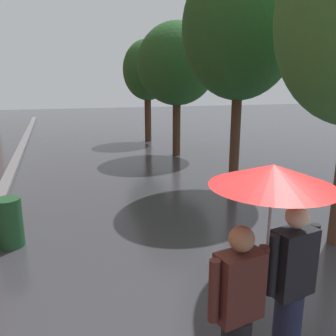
{
  "coord_description": "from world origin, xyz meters",
  "views": [
    {
      "loc": [
        -1.87,
        -2.63,
        2.69
      ],
      "look_at": [
        -0.08,
        2.56,
        1.35
      ],
      "focal_mm": 36.08,
      "sensor_mm": 36.0,
      "label": 1
    }
  ],
  "objects_px": {
    "couple_under_umbrella": "(269,249)",
    "street_tree_2": "(177,65)",
    "street_tree_3": "(147,71)",
    "litter_bin": "(9,223)",
    "street_tree_1": "(240,29)"
  },
  "relations": [
    {
      "from": "street_tree_1",
      "to": "litter_bin",
      "type": "bearing_deg",
      "value": -160.48
    },
    {
      "from": "couple_under_umbrella",
      "to": "street_tree_2",
      "type": "bearing_deg",
      "value": 73.84
    },
    {
      "from": "street_tree_2",
      "to": "litter_bin",
      "type": "relative_size",
      "value": 5.89
    },
    {
      "from": "litter_bin",
      "to": "couple_under_umbrella",
      "type": "bearing_deg",
      "value": -56.5
    },
    {
      "from": "street_tree_1",
      "to": "street_tree_3",
      "type": "height_order",
      "value": "street_tree_1"
    },
    {
      "from": "street_tree_3",
      "to": "street_tree_1",
      "type": "bearing_deg",
      "value": -89.3
    },
    {
      "from": "street_tree_1",
      "to": "street_tree_3",
      "type": "distance_m",
      "value": 8.27
    },
    {
      "from": "street_tree_3",
      "to": "street_tree_2",
      "type": "bearing_deg",
      "value": -88.2
    },
    {
      "from": "street_tree_2",
      "to": "couple_under_umbrella",
      "type": "distance_m",
      "value": 10.81
    },
    {
      "from": "street_tree_1",
      "to": "street_tree_2",
      "type": "distance_m",
      "value": 4.56
    },
    {
      "from": "street_tree_2",
      "to": "litter_bin",
      "type": "height_order",
      "value": "street_tree_2"
    },
    {
      "from": "couple_under_umbrella",
      "to": "litter_bin",
      "type": "relative_size",
      "value": 2.45
    },
    {
      "from": "street_tree_3",
      "to": "litter_bin",
      "type": "distance_m",
      "value": 11.84
    },
    {
      "from": "litter_bin",
      "to": "street_tree_1",
      "type": "bearing_deg",
      "value": 19.52
    },
    {
      "from": "street_tree_1",
      "to": "street_tree_2",
      "type": "bearing_deg",
      "value": 89.79
    }
  ]
}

